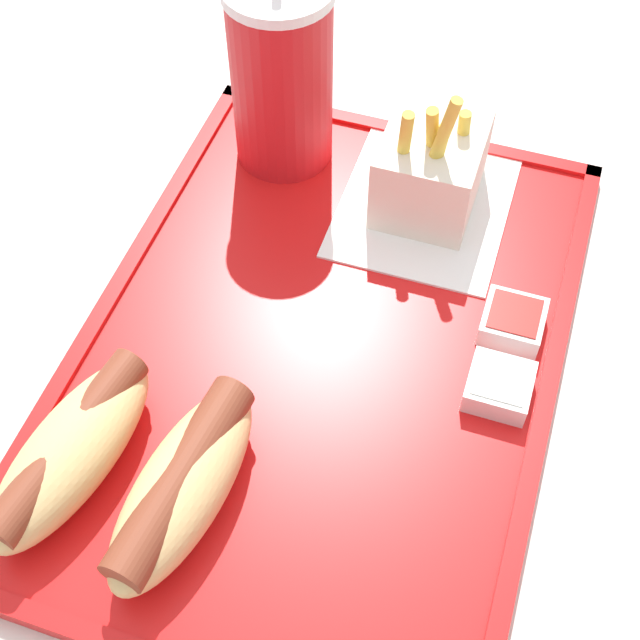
# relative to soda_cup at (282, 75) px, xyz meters

# --- Properties ---
(ground_plane) EXTENTS (8.00, 8.00, 0.00)m
(ground_plane) POSITION_rel_soda_cup_xyz_m (-0.14, -0.12, -0.84)
(ground_plane) COLOR #ADA393
(dining_table) EXTENTS (1.25, 1.11, 0.75)m
(dining_table) POSITION_rel_soda_cup_xyz_m (-0.14, -0.12, -0.46)
(dining_table) COLOR beige
(dining_table) RESTS_ON ground_plane
(food_tray) EXTENTS (0.47, 0.32, 0.01)m
(food_tray) POSITION_rel_soda_cup_xyz_m (-0.18, -0.09, -0.08)
(food_tray) COLOR red
(food_tray) RESTS_ON dining_table
(paper_napkin) EXTENTS (0.15, 0.13, 0.00)m
(paper_napkin) POSITION_rel_soda_cup_xyz_m (-0.03, -0.12, -0.08)
(paper_napkin) COLOR white
(paper_napkin) RESTS_ON food_tray
(soda_cup) EXTENTS (0.08, 0.08, 0.19)m
(soda_cup) POSITION_rel_soda_cup_xyz_m (0.00, 0.00, 0.00)
(soda_cup) COLOR red
(soda_cup) RESTS_ON food_tray
(hot_dog_far) EXTENTS (0.15, 0.08, 0.05)m
(hot_dog_far) POSITION_rel_soda_cup_xyz_m (-0.31, 0.03, -0.05)
(hot_dog_far) COLOR #DBB270
(hot_dog_far) RESTS_ON food_tray
(hot_dog_near) EXTENTS (0.15, 0.07, 0.05)m
(hot_dog_near) POSITION_rel_soda_cup_xyz_m (-0.31, -0.05, -0.05)
(hot_dog_near) COLOR #DBB270
(hot_dog_near) RESTS_ON food_tray
(fries_carton) EXTENTS (0.09, 0.07, 0.12)m
(fries_carton) POSITION_rel_soda_cup_xyz_m (-0.02, -0.13, -0.04)
(fries_carton) COLOR silver
(fries_carton) RESTS_ON food_tray
(sauce_cup_mayo) EXTENTS (0.04, 0.04, 0.02)m
(sauce_cup_mayo) POSITION_rel_soda_cup_xyz_m (-0.18, -0.21, -0.07)
(sauce_cup_mayo) COLOR silver
(sauce_cup_mayo) RESTS_ON food_tray
(sauce_cup_ketchup) EXTENTS (0.04, 0.04, 0.02)m
(sauce_cup_ketchup) POSITION_rel_soda_cup_xyz_m (-0.12, -0.21, -0.07)
(sauce_cup_ketchup) COLOR silver
(sauce_cup_ketchup) RESTS_ON food_tray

